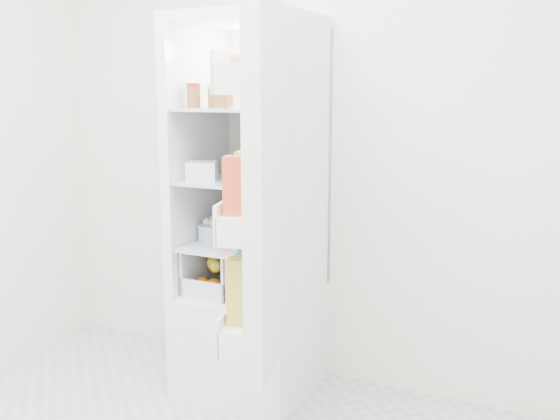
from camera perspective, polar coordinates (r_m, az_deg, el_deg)
The scene contains 21 objects.
room_walls at distance 1.82m, azimuth -15.97°, elevation 14.49°, with size 3.02×3.02×2.61m.
refrigerator at distance 3.07m, azimuth -2.36°, elevation -4.22°, with size 0.60×0.60×1.80m.
shelf_low at distance 2.99m, azimuth -2.93°, elevation -3.12°, with size 0.49×0.53×0.01m, color #B0C4CE.
shelf_mid at distance 2.94m, azimuth -2.99°, elevation 2.76°, with size 0.49×0.53×0.01m, color #B0C4CE.
shelf_top at distance 2.91m, azimuth -3.05°, elevation 9.22°, with size 0.49×0.53×0.01m, color #B0C4CE.
crisper_left at distance 3.09m, azimuth -4.91°, elevation -5.21°, with size 0.23×0.46×0.22m, color silver, non-canonical shape.
crisper_right at distance 2.97m, azimuth -0.82°, elevation -5.80°, with size 0.23×0.46×0.22m, color silver, non-canonical shape.
condiment_jars at distance 2.86m, azimuth -3.80°, elevation 10.18°, with size 0.46×0.34×0.08m.
squeeze_bottle at distance 2.86m, azimuth 0.30°, elevation 11.06°, with size 0.05×0.05×0.17m, color white.
tub_white at distance 2.89m, azimuth -7.15°, elevation 3.56°, with size 0.13×0.13×0.09m, color silver.
tub_cream at distance 2.76m, azimuth -2.97°, elevation 3.19°, with size 0.13×0.13×0.07m, color white.
tin_red at distance 2.70m, azimuth -0.98°, elevation 2.88°, with size 0.09×0.09×0.06m, color red.
foil_tray at distance 3.10m, azimuth -3.20°, elevation 3.70°, with size 0.16×0.12×0.04m, color silver.
tub_green at distance 2.91m, azimuth -0.09°, elevation 3.67°, with size 0.10×0.14×0.08m, color #408D40.
red_cabbage at distance 2.90m, azimuth -3.18°, elevation -1.69°, with size 0.17×0.17×0.17m, color #602156.
bell_pepper at distance 2.91m, azimuth -4.54°, elevation -2.27°, with size 0.11×0.11×0.11m, color red.
mushroom_bowl at distance 3.04m, azimuth -5.92°, elevation -2.03°, with size 0.17×0.17×0.08m, color #93B6DB.
salad_bag at distance 2.76m, azimuth -3.41°, elevation -3.11°, with size 0.10×0.10×0.10m, color #ACCD9A.
citrus_pile at distance 3.05m, azimuth -5.67°, elevation -5.83°, with size 0.20×0.24×0.16m.
veg_pile at distance 2.98m, azimuth -0.75°, elevation -6.68°, with size 0.16×0.30×0.10m.
fridge_door at distance 2.26m, azimuth -1.48°, elevation 1.42°, with size 0.30×0.60×1.30m.
Camera 1 is at (1.19, -1.37, 1.46)m, focal length 40.00 mm.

